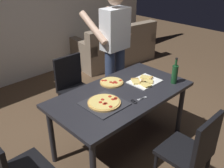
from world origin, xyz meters
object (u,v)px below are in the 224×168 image
(kitchen_scissors, at_px, (137,100))
(second_pizza_plain, at_px, (112,82))
(chair_near_camera, at_px, (193,150))
(pepperoni_pizza_on_tray, at_px, (104,103))
(wine_bottle, at_px, (175,74))
(dining_table, at_px, (121,99))
(couch, at_px, (115,49))
(person_serving_pizza, at_px, (114,45))
(chair_far_side, at_px, (73,85))

(kitchen_scissors, height_order, second_pizza_plain, second_pizza_plain)
(chair_near_camera, height_order, pepperoni_pizza_on_tray, chair_near_camera)
(pepperoni_pizza_on_tray, xyz_separation_m, wine_bottle, (0.92, -0.22, 0.10))
(dining_table, height_order, chair_near_camera, chair_near_camera)
(kitchen_scissors, bearing_deg, wine_bottle, -2.89)
(chair_near_camera, xyz_separation_m, couch, (1.89, 2.90, -0.21))
(couch, xyz_separation_m, kitchen_scissors, (-1.91, -2.22, 0.45))
(person_serving_pizza, bearing_deg, chair_near_camera, -109.65)
(dining_table, relative_size, chair_far_side, 1.78)
(chair_near_camera, bearing_deg, second_pizza_plain, 86.02)
(chair_far_side, xyz_separation_m, kitchen_scissors, (-0.02, -1.15, 0.24))
(chair_near_camera, xyz_separation_m, chair_far_side, (0.00, 1.83, 0.00))
(chair_far_side, height_order, wine_bottle, wine_bottle)
(chair_near_camera, xyz_separation_m, pepperoni_pizza_on_tray, (-0.30, 0.86, 0.25))
(pepperoni_pizza_on_tray, bearing_deg, wine_bottle, -13.56)
(dining_table, distance_m, kitchen_scissors, 0.25)
(person_serving_pizza, distance_m, second_pizza_plain, 0.71)
(dining_table, distance_m, chair_near_camera, 0.93)
(chair_far_side, relative_size, kitchen_scissors, 4.56)
(pepperoni_pizza_on_tray, bearing_deg, person_serving_pizza, 40.20)
(dining_table, distance_m, person_serving_pizza, 0.96)
(chair_far_side, xyz_separation_m, wine_bottle, (0.61, -1.18, 0.36))
(couch, height_order, second_pizza_plain, couch)
(pepperoni_pizza_on_tray, relative_size, second_pizza_plain, 1.43)
(chair_near_camera, height_order, wine_bottle, wine_bottle)
(couch, bearing_deg, chair_far_side, -150.40)
(wine_bottle, xyz_separation_m, kitchen_scissors, (-0.63, 0.03, -0.11))
(chair_far_side, distance_m, second_pizza_plain, 0.72)
(wine_bottle, xyz_separation_m, second_pizza_plain, (-0.53, 0.51, -0.11))
(chair_near_camera, height_order, second_pizza_plain, chair_near_camera)
(chair_near_camera, relative_size, kitchen_scissors, 4.56)
(chair_near_camera, xyz_separation_m, person_serving_pizza, (0.57, 1.61, 0.49))
(couch, bearing_deg, person_serving_pizza, -135.52)
(chair_near_camera, height_order, person_serving_pizza, person_serving_pizza)
(wine_bottle, bearing_deg, second_pizza_plain, 136.38)
(pepperoni_pizza_on_tray, bearing_deg, dining_table, 9.01)
(person_serving_pizza, relative_size, kitchen_scissors, 8.86)
(couch, relative_size, wine_bottle, 5.69)
(pepperoni_pizza_on_tray, bearing_deg, second_pizza_plain, 36.82)
(couch, bearing_deg, second_pizza_plain, -136.01)
(kitchen_scissors, bearing_deg, dining_table, 86.05)
(dining_table, distance_m, pepperoni_pizza_on_tray, 0.32)
(kitchen_scissors, xyz_separation_m, second_pizza_plain, (0.10, 0.48, 0.01))
(couch, distance_m, pepperoni_pizza_on_tray, 3.03)
(dining_table, distance_m, wine_bottle, 0.70)
(pepperoni_pizza_on_tray, distance_m, wine_bottle, 0.95)
(couch, xyz_separation_m, pepperoni_pizza_on_tray, (-2.19, -2.04, 0.46))
(kitchen_scissors, relative_size, second_pizza_plain, 0.71)
(dining_table, bearing_deg, person_serving_pizza, 50.39)
(chair_near_camera, relative_size, couch, 0.50)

